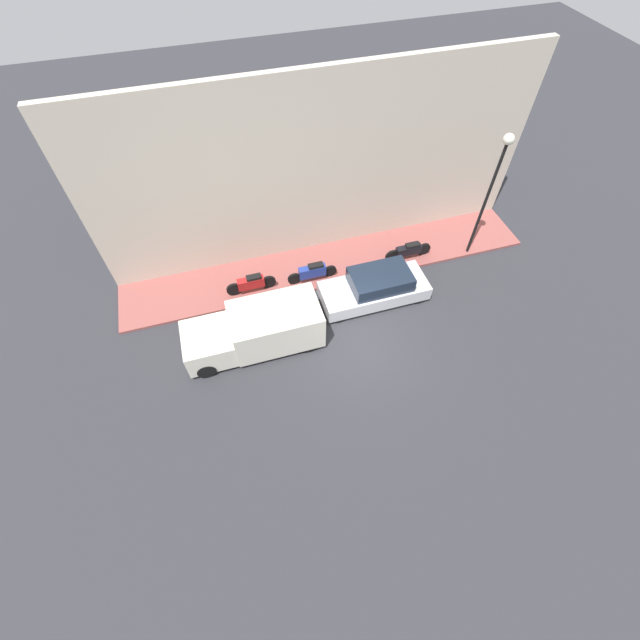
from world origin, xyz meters
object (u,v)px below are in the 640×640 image
object	(u,v)px
parked_car	(376,287)
motorcycle_blue	(313,272)
streetlamp	(495,176)
delivery_van	(256,330)
motorcycle_black	(409,250)
motorcycle_red	(251,283)

from	to	relation	value
parked_car	motorcycle_blue	world-z (taller)	parked_car
motorcycle_blue	streetlamp	xyz separation A→B (m)	(-0.32, -7.02, 3.36)
delivery_van	motorcycle_black	distance (m)	7.59
delivery_van	motorcycle_blue	world-z (taller)	delivery_van
parked_car	motorcycle_blue	distance (m)	2.67
motorcycle_red	motorcycle_blue	size ratio (longest dim) A/B	0.97
parked_car	delivery_van	distance (m)	5.07
parked_car	streetlamp	size ratio (longest dim) A/B	0.78
motorcycle_black	parked_car	bearing A→B (deg)	127.19
motorcycle_red	streetlamp	size ratio (longest dim) A/B	0.37
motorcycle_black	streetlamp	world-z (taller)	streetlamp
motorcycle_black	motorcycle_blue	bearing A→B (deg)	90.80
parked_car	motorcycle_black	xyz separation A→B (m)	(1.64, -2.16, -0.10)
motorcycle_black	motorcycle_blue	distance (m)	4.31
delivery_van	streetlamp	bearing A→B (deg)	-77.66
parked_car	delivery_van	world-z (taller)	delivery_van
motorcycle_red	streetlamp	bearing A→B (deg)	-92.49
delivery_van	motorcycle_red	world-z (taller)	delivery_van
delivery_van	streetlamp	size ratio (longest dim) A/B	0.90
parked_car	delivery_van	bearing A→B (deg)	100.18
delivery_van	motorcycle_black	size ratio (longest dim) A/B	2.37
delivery_van	motorcycle_black	xyz separation A→B (m)	(2.53, -7.14, -0.35)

